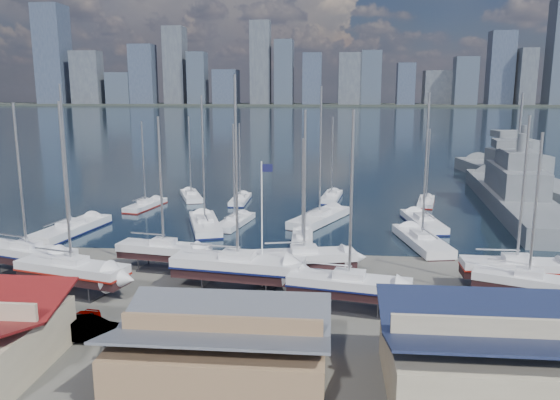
# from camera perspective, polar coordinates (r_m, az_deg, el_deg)

# --- Properties ---
(ground) EXTENTS (1400.00, 1400.00, 0.00)m
(ground) POSITION_cam_1_polar(r_m,az_deg,el_deg) (48.40, -2.29, -8.97)
(ground) COLOR #605E59
(ground) RESTS_ON ground
(water) EXTENTS (1400.00, 600.00, 0.40)m
(water) POSITION_cam_1_polar(r_m,az_deg,el_deg) (355.43, 4.36, 8.61)
(water) COLOR #182C39
(water) RESTS_ON ground
(far_shore) EXTENTS (1400.00, 80.00, 2.20)m
(far_shore) POSITION_cam_1_polar(r_m,az_deg,el_deg) (615.20, 4.80, 9.87)
(far_shore) COLOR #2D332D
(far_shore) RESTS_ON ground
(skyline) EXTENTS (639.14, 43.80, 107.69)m
(skyline) POSITION_cam_1_polar(r_m,az_deg,el_deg) (609.30, 4.10, 13.44)
(skyline) COLOR #475166
(skyline) RESTS_ON far_shore
(shed_grey) EXTENTS (12.60, 8.40, 4.17)m
(shed_grey) POSITION_cam_1_polar(r_m,az_deg,el_deg) (33.05, -6.10, -15.06)
(shed_grey) COLOR #8C6B4C
(shed_grey) RESTS_ON ground
(shed_blue) EXTENTS (13.65, 9.45, 4.71)m
(shed_blue) POSITION_cam_1_polar(r_m,az_deg,el_deg) (33.84, 22.53, -14.74)
(shed_blue) COLOR #BFB293
(shed_blue) RESTS_ON ground
(sailboat_cradle_0) EXTENTS (10.13, 5.56, 15.79)m
(sailboat_cradle_0) POSITION_cam_1_polar(r_m,az_deg,el_deg) (55.51, -24.90, -5.14)
(sailboat_cradle_0) COLOR #2D2D33
(sailboat_cradle_0) RESTS_ON ground
(sailboat_cradle_1) EXTENTS (10.28, 5.21, 16.01)m
(sailboat_cradle_1) POSITION_cam_1_polar(r_m,az_deg,el_deg) (49.03, -20.90, -6.91)
(sailboat_cradle_1) COLOR #2D2D33
(sailboat_cradle_1) RESTS_ON ground
(sailboat_cradle_2) EXTENTS (9.11, 3.91, 14.52)m
(sailboat_cradle_2) POSITION_cam_1_polar(r_m,az_deg,el_deg) (52.89, -12.05, -5.16)
(sailboat_cradle_2) COLOR #2D2D33
(sailboat_cradle_2) RESTS_ON ground
(sailboat_cradle_3) EXTENTS (11.63, 4.78, 18.08)m
(sailboat_cradle_3) POSITION_cam_1_polar(r_m,az_deg,el_deg) (46.66, -4.42, -6.95)
(sailboat_cradle_3) COLOR #2D2D33
(sailboat_cradle_3) RESTS_ON ground
(sailboat_cradle_4) EXTENTS (9.63, 4.57, 15.22)m
(sailboat_cradle_4) POSITION_cam_1_polar(r_m,az_deg,el_deg) (49.21, 2.52, -6.12)
(sailboat_cradle_4) COLOR #2D2D33
(sailboat_cradle_4) RESTS_ON ground
(sailboat_cradle_5) EXTENTS (9.89, 4.50, 15.47)m
(sailboat_cradle_5) POSITION_cam_1_polar(r_m,az_deg,el_deg) (42.94, 7.23, -8.85)
(sailboat_cradle_5) COLOR #2D2D33
(sailboat_cradle_5) RESTS_ON ground
(sailboat_cradle_6) EXTENTS (9.17, 2.70, 14.86)m
(sailboat_cradle_6) POSITION_cam_1_polar(r_m,az_deg,el_deg) (50.92, 23.46, -6.51)
(sailboat_cradle_6) COLOR #2D2D33
(sailboat_cradle_6) RESTS_ON ground
(sailboat_cradle_7) EXTENTS (8.58, 5.32, 13.76)m
(sailboat_cradle_7) POSITION_cam_1_polar(r_m,az_deg,el_deg) (47.73, 24.53, -7.83)
(sailboat_cradle_7) COLOR #2D2D33
(sailboat_cradle_7) RESTS_ON ground
(sailboat_moored_0) EXTENTS (5.49, 12.71, 18.39)m
(sailboat_moored_0) POSITION_cam_1_polar(r_m,az_deg,el_deg) (69.85, -20.99, -3.07)
(sailboat_moored_0) COLOR black
(sailboat_moored_0) RESTS_ON water
(sailboat_moored_1) EXTENTS (4.12, 9.10, 13.13)m
(sailboat_moored_1) POSITION_cam_1_polar(r_m,az_deg,el_deg) (81.72, -13.87, -0.62)
(sailboat_moored_1) COLOR black
(sailboat_moored_1) RESTS_ON water
(sailboat_moored_2) EXTENTS (5.64, 9.25, 13.53)m
(sailboat_moored_2) POSITION_cam_1_polar(r_m,az_deg,el_deg) (87.25, -9.27, 0.33)
(sailboat_moored_2) COLOR black
(sailboat_moored_2) RESTS_ON water
(sailboat_moored_3) EXTENTS (6.59, 11.82, 17.03)m
(sailboat_moored_3) POSITION_cam_1_polar(r_m,az_deg,el_deg) (68.25, -7.84, -2.73)
(sailboat_moored_3) COLOR black
(sailboat_moored_3) RESTS_ON water
(sailboat_moored_4) EXTENTS (4.16, 9.18, 13.39)m
(sailboat_moored_4) POSITION_cam_1_polar(r_m,az_deg,el_deg) (69.46, -4.75, -2.41)
(sailboat_moored_4) COLOR black
(sailboat_moored_4) RESTS_ON water
(sailboat_moored_5) EXTENTS (2.38, 8.44, 12.61)m
(sailboat_moored_5) POSITION_cam_1_polar(r_m,az_deg,el_deg) (83.66, -4.17, -0.04)
(sailboat_moored_5) COLOR black
(sailboat_moored_5) RESTS_ON water
(sailboat_moored_6) EXTENTS (2.60, 8.33, 12.33)m
(sailboat_moored_6) POSITION_cam_1_polar(r_m,az_deg,el_deg) (61.34, 2.35, -4.25)
(sailboat_moored_6) COLOR black
(sailboat_moored_6) RESTS_ON water
(sailboat_moored_7) EXTENTS (8.16, 12.36, 18.21)m
(sailboat_moored_7) POSITION_cam_1_polar(r_m,az_deg,el_deg) (71.14, 4.15, -2.06)
(sailboat_moored_7) COLOR black
(sailboat_moored_7) RESTS_ON water
(sailboat_moored_8) EXTENTS (3.67, 9.28, 13.50)m
(sailboat_moored_8) POSITION_cam_1_polar(r_m,az_deg,el_deg) (85.76, 5.40, 0.22)
(sailboat_moored_8) COLOR black
(sailboat_moored_8) RESTS_ON water
(sailboat_moored_9) EXTENTS (5.37, 11.93, 17.40)m
(sailboat_moored_9) POSITION_cam_1_polar(r_m,az_deg,el_deg) (62.38, 14.58, -4.34)
(sailboat_moored_9) COLOR black
(sailboat_moored_9) RESTS_ON water
(sailboat_moored_10) EXTENTS (4.58, 11.24, 16.32)m
(sailboat_moored_10) POSITION_cam_1_polar(r_m,az_deg,el_deg) (71.35, 14.72, -2.39)
(sailboat_moored_10) COLOR black
(sailboat_moored_10) RESTS_ON water
(sailboat_moored_11) EXTENTS (3.87, 8.23, 11.86)m
(sailboat_moored_11) POSITION_cam_1_polar(r_m,az_deg,el_deg) (84.81, 15.02, -0.24)
(sailboat_moored_11) COLOR black
(sailboat_moored_11) RESTS_ON water
(naval_ship_east) EXTENTS (11.42, 45.49, 18.05)m
(naval_ship_east) POSITION_cam_1_polar(r_m,az_deg,el_deg) (86.15, 23.25, 0.31)
(naval_ship_east) COLOR slate
(naval_ship_east) RESTS_ON water
(naval_ship_west) EXTENTS (12.14, 44.68, 17.97)m
(naval_ship_west) POSITION_cam_1_polar(r_m,az_deg,el_deg) (107.24, 23.36, 2.31)
(naval_ship_west) COLOR slate
(naval_ship_west) RESTS_ON water
(car_a) EXTENTS (1.96, 3.95, 1.29)m
(car_a) POSITION_cam_1_polar(r_m,az_deg,el_deg) (42.12, -20.23, -11.95)
(car_a) COLOR gray
(car_a) RESTS_ON ground
(car_b) EXTENTS (4.75, 1.68, 1.56)m
(car_b) POSITION_cam_1_polar(r_m,az_deg,el_deg) (40.41, -19.20, -12.69)
(car_b) COLOR gray
(car_b) RESTS_ON ground
(car_c) EXTENTS (3.53, 5.26, 1.34)m
(car_c) POSITION_cam_1_polar(r_m,az_deg,el_deg) (38.29, -7.20, -13.67)
(car_c) COLOR gray
(car_c) RESTS_ON ground
(car_d) EXTENTS (3.31, 4.85, 1.30)m
(car_d) POSITION_cam_1_polar(r_m,az_deg,el_deg) (39.30, 14.69, -13.32)
(car_d) COLOR gray
(car_d) RESTS_ON ground
(flagpole) EXTENTS (0.98, 0.12, 11.08)m
(flagpole) POSITION_cam_1_polar(r_m,az_deg,el_deg) (46.04, -1.82, -1.81)
(flagpole) COLOR white
(flagpole) RESTS_ON ground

